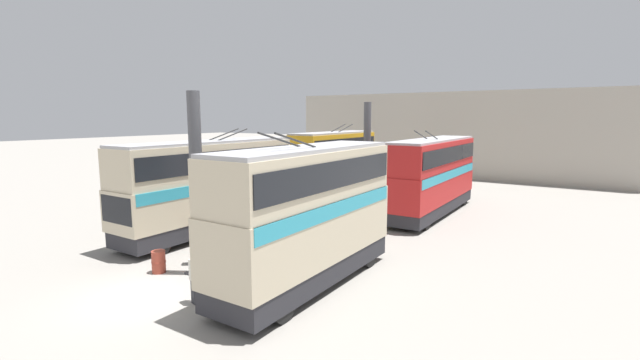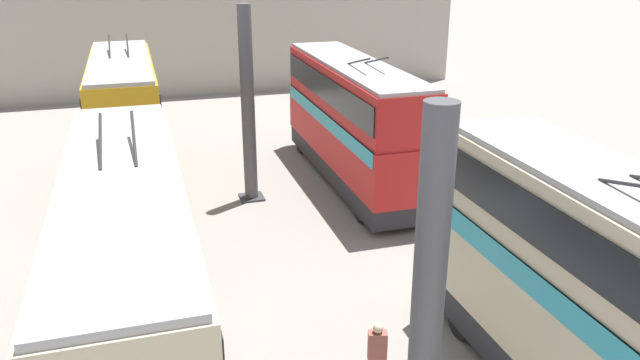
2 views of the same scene
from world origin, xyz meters
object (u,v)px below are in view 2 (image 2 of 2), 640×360
object	(u,v)px
bus_left_near	(596,286)
bus_right_mid	(126,115)
person_aisle_midway	(377,355)
bus_left_far	(353,115)
bus_right_near	(130,271)

from	to	relation	value
bus_left_near	bus_right_mid	world-z (taller)	bus_left_near
person_aisle_midway	bus_right_mid	bearing A→B (deg)	35.90
bus_left_far	bus_right_mid	world-z (taller)	bus_right_mid
bus_right_mid	person_aisle_midway	size ratio (longest dim) A/B	5.66
bus_right_near	bus_left_far	bearing A→B (deg)	-38.94
person_aisle_midway	bus_right_near	bearing A→B (deg)	88.99
bus_left_far	person_aisle_midway	distance (m)	13.37
person_aisle_midway	bus_left_near	bearing A→B (deg)	-97.76
bus_left_far	bus_right_near	bearing A→B (deg)	141.06
bus_left_near	bus_right_mid	xyz separation A→B (m)	(16.70, 8.89, -0.07)
bus_left_far	person_aisle_midway	bearing A→B (deg)	162.94
bus_right_near	person_aisle_midway	bearing A→B (deg)	-108.34
bus_left_near	bus_right_near	xyz separation A→B (m)	(3.48, 8.89, -0.11)
bus_right_near	person_aisle_midway	size ratio (longest dim) A/B	6.57
bus_left_near	bus_right_near	world-z (taller)	bus_left_near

